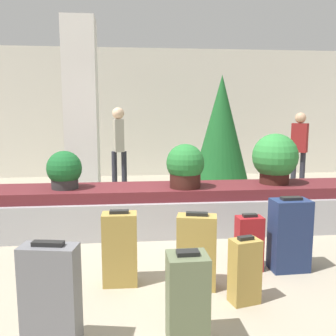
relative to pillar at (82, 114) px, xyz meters
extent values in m
plane|color=#9E937F|center=(1.34, -2.86, -1.60)|extent=(18.00, 18.00, 0.00)
cube|color=beige|center=(1.34, 2.93, 0.00)|extent=(18.00, 0.06, 3.20)
cube|color=#9E9EA3|center=(1.34, -1.65, -1.36)|extent=(8.54, 0.93, 0.48)
cube|color=#5B1E23|center=(1.34, -1.65, -1.05)|extent=(8.20, 0.77, 0.15)
cube|color=silver|center=(0.00, 0.00, 0.00)|extent=(0.55, 0.55, 3.20)
cube|color=slate|center=(0.28, -4.23, -1.22)|extent=(0.41, 0.24, 0.75)
cube|color=black|center=(0.28, -4.23, -0.83)|extent=(0.22, 0.10, 0.03)
cube|color=#A3843D|center=(0.72, -3.27, -1.25)|extent=(0.33, 0.21, 0.70)
cube|color=black|center=(0.72, -3.27, -0.89)|extent=(0.18, 0.08, 0.03)
cube|color=navy|center=(2.45, -3.12, -1.23)|extent=(0.39, 0.27, 0.75)
cube|color=black|center=(2.45, -3.12, -0.84)|extent=(0.21, 0.10, 0.03)
cube|color=#A3843D|center=(1.79, -3.73, -1.32)|extent=(0.28, 0.22, 0.56)
cube|color=black|center=(1.79, -3.73, -1.02)|extent=(0.14, 0.09, 0.03)
cube|color=maroon|center=(2.04, -3.08, -1.32)|extent=(0.27, 0.19, 0.57)
cube|color=black|center=(2.04, -3.08, -1.02)|extent=(0.15, 0.07, 0.03)
cube|color=#5B6647|center=(1.21, -4.24, -1.27)|extent=(0.29, 0.26, 0.65)
cube|color=black|center=(1.21, -4.24, -0.93)|extent=(0.16, 0.09, 0.03)
cube|color=#A3843D|center=(1.43, -3.42, -1.25)|extent=(0.39, 0.26, 0.69)
cube|color=black|center=(1.43, -3.42, -0.89)|extent=(0.21, 0.11, 0.03)
cylinder|color=#381914|center=(2.87, -1.61, -0.87)|extent=(0.41, 0.41, 0.21)
sphere|color=#2D7F38|center=(2.87, -1.61, -0.59)|extent=(0.64, 0.64, 0.64)
cylinder|color=#2D2D2D|center=(-0.04, -1.68, -0.91)|extent=(0.35, 0.35, 0.15)
sphere|color=#195B28|center=(-0.04, -1.68, -0.71)|extent=(0.46, 0.46, 0.46)
cylinder|color=#381914|center=(1.56, -1.78, -0.88)|extent=(0.41, 0.41, 0.19)
sphere|color=#236B2D|center=(1.56, -1.78, -0.64)|extent=(0.51, 0.51, 0.51)
cylinder|color=#282833|center=(0.50, 1.02, -1.19)|extent=(0.11, 0.11, 0.83)
cylinder|color=#282833|center=(0.70, 1.02, -1.19)|extent=(0.11, 0.11, 0.83)
cube|color=gray|center=(0.60, 1.02, -0.45)|extent=(0.23, 0.35, 0.65)
sphere|color=beige|center=(0.60, 1.02, 0.00)|extent=(0.24, 0.24, 0.24)
cylinder|color=#282833|center=(4.32, 0.96, -1.21)|extent=(0.11, 0.11, 0.78)
cylinder|color=#282833|center=(4.52, 0.96, -1.21)|extent=(0.11, 0.11, 0.78)
cube|color=maroon|center=(4.42, 0.96, -0.51)|extent=(0.36, 0.34, 0.62)
sphere|color=tan|center=(4.42, 0.96, -0.09)|extent=(0.23, 0.23, 0.23)
cylinder|color=#4C331E|center=(2.58, 0.42, -1.51)|extent=(0.16, 0.16, 0.18)
cone|color=#195623|center=(2.58, 0.42, -0.34)|extent=(1.14, 1.14, 2.15)
camera|label=1|loc=(0.83, -6.68, 0.03)|focal=40.00mm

